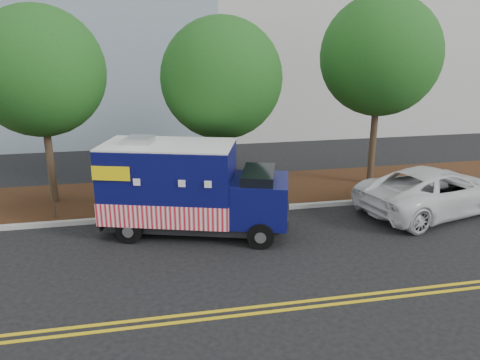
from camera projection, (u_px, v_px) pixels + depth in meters
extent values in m
plane|color=black|center=(218.00, 230.00, 14.57)|extent=(120.00, 120.00, 0.00)
cube|color=#9E9E99|center=(211.00, 212.00, 15.86)|extent=(120.00, 0.18, 0.15)
cube|color=black|center=(204.00, 193.00, 17.83)|extent=(120.00, 4.00, 0.15)
cube|color=gold|center=(249.00, 308.00, 10.40)|extent=(120.00, 0.10, 0.01)
cube|color=gold|center=(252.00, 314.00, 10.17)|extent=(120.00, 0.10, 0.01)
cylinder|color=#38281C|center=(50.00, 156.00, 16.25)|extent=(0.26, 0.26, 3.61)
sphere|color=#164E16|center=(39.00, 71.00, 15.40)|extent=(4.31, 4.31, 4.31)
cylinder|color=#38281C|center=(222.00, 155.00, 16.96)|extent=(0.26, 0.26, 3.36)
sphere|color=#164E16|center=(222.00, 78.00, 16.16)|extent=(4.22, 4.22, 4.22)
cylinder|color=#38281C|center=(373.00, 138.00, 18.34)|extent=(0.26, 0.26, 3.99)
sphere|color=#164E16|center=(380.00, 56.00, 17.42)|extent=(4.49, 4.49, 4.49)
cube|color=#473828|center=(52.00, 187.00, 14.90)|extent=(0.06, 0.06, 2.40)
cube|color=black|center=(197.00, 221.00, 14.32)|extent=(5.39, 3.18, 0.26)
cube|color=#0A0C4A|center=(169.00, 181.00, 14.04)|extent=(4.28, 3.15, 2.19)
cube|color=red|center=(170.00, 205.00, 14.26)|extent=(4.34, 3.21, 0.68)
cube|color=white|center=(167.00, 145.00, 13.71)|extent=(4.28, 3.15, 0.05)
cube|color=#B7B7BA|center=(140.00, 140.00, 13.76)|extent=(0.91, 0.91, 0.20)
cube|color=#0A0C4A|center=(260.00, 200.00, 13.92)|extent=(2.15, 2.36, 1.28)
cube|color=black|center=(259.00, 180.00, 13.74)|extent=(1.40, 1.97, 0.59)
cube|color=black|center=(288.00, 214.00, 13.96)|extent=(0.62, 1.76, 0.27)
cube|color=black|center=(109.00, 217.00, 14.59)|extent=(0.77, 2.01, 0.26)
cube|color=#B7B7BA|center=(107.00, 177.00, 14.21)|extent=(0.53, 1.58, 1.73)
cube|color=#B7B7BA|center=(186.00, 170.00, 15.03)|extent=(1.58, 0.53, 1.00)
cube|color=yellow|center=(111.00, 173.00, 12.99)|extent=(1.05, 0.34, 0.41)
cube|color=yellow|center=(135.00, 155.00, 15.05)|extent=(1.05, 0.34, 0.41)
cylinder|color=black|center=(261.00, 236.00, 13.24)|extent=(0.81, 0.47, 0.77)
cylinder|color=black|center=(264.00, 212.00, 15.01)|extent=(0.81, 0.47, 0.77)
cylinder|color=black|center=(130.00, 230.00, 13.62)|extent=(0.81, 0.47, 0.77)
cylinder|color=black|center=(148.00, 208.00, 15.39)|extent=(0.81, 0.47, 0.77)
imported|color=silver|center=(435.00, 191.00, 15.90)|extent=(6.08, 3.96, 1.56)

